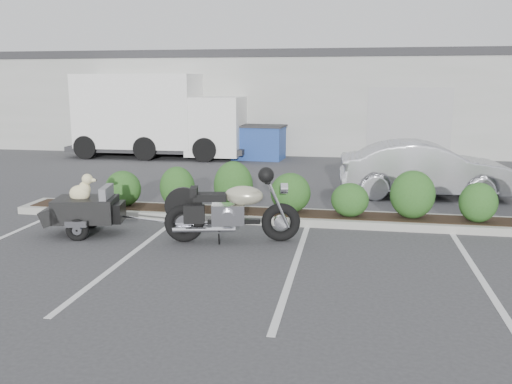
% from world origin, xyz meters
% --- Properties ---
extents(ground, '(90.00, 90.00, 0.00)m').
position_xyz_m(ground, '(0.00, 0.00, 0.00)').
color(ground, '#38383A').
rests_on(ground, ground).
extents(planter_kerb, '(12.00, 1.00, 0.15)m').
position_xyz_m(planter_kerb, '(1.00, 2.20, 0.07)').
color(planter_kerb, '#9E9E93').
rests_on(planter_kerb, ground).
extents(building, '(26.00, 10.00, 4.00)m').
position_xyz_m(building, '(0.00, 17.00, 2.00)').
color(building, '#9EA099').
rests_on(building, ground).
extents(motorcycle, '(2.39, 1.01, 1.38)m').
position_xyz_m(motorcycle, '(-0.03, 0.51, 0.55)').
color(motorcycle, black).
rests_on(motorcycle, ground).
extents(pet_trailer, '(1.94, 1.11, 1.14)m').
position_xyz_m(pet_trailer, '(-2.82, 0.53, 0.48)').
color(pet_trailer, black).
rests_on(pet_trailer, ground).
extents(sedan, '(4.20, 1.67, 1.36)m').
position_xyz_m(sedan, '(3.79, 5.15, 0.68)').
color(sedan, '#B0B0B7').
rests_on(sedan, ground).
extents(dumpster, '(1.99, 1.44, 1.24)m').
position_xyz_m(dumpster, '(-1.38, 11.00, 0.63)').
color(dumpster, navy).
rests_on(dumpster, ground).
extents(delivery_truck, '(6.74, 2.44, 3.07)m').
position_xyz_m(delivery_truck, '(-5.19, 10.97, 1.47)').
color(delivery_truck, white).
rests_on(delivery_truck, ground).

